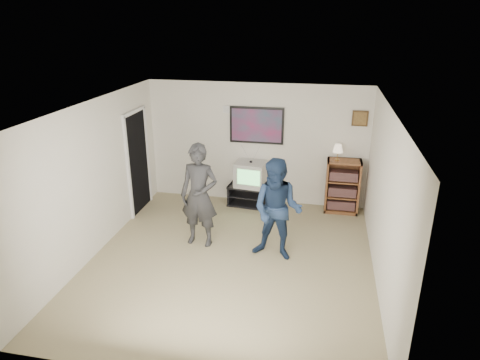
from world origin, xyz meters
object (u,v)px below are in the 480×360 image
(crt_television, at_px, (251,174))
(person_short, at_px, (277,210))
(person_tall, at_px, (199,196))
(bookshelf, at_px, (342,186))
(media_stand, at_px, (250,195))

(crt_television, height_order, person_short, person_short)
(person_tall, xyz_separation_m, person_short, (1.34, -0.20, -0.05))
(crt_television, height_order, bookshelf, bookshelf)
(person_tall, bearing_deg, person_short, -4.05)
(bookshelf, bearing_deg, crt_television, -178.45)
(media_stand, relative_size, bookshelf, 0.83)
(crt_television, distance_m, person_short, 2.11)
(media_stand, bearing_deg, bookshelf, 6.96)
(bookshelf, xyz_separation_m, person_tall, (-2.42, -1.80, 0.35))
(person_short, bearing_deg, media_stand, 121.45)
(media_stand, height_order, person_short, person_short)
(media_stand, xyz_separation_m, person_tall, (-0.55, -1.75, 0.68))
(media_stand, distance_m, crt_television, 0.47)
(person_short, bearing_deg, bookshelf, 71.24)
(media_stand, height_order, bookshelf, bookshelf)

